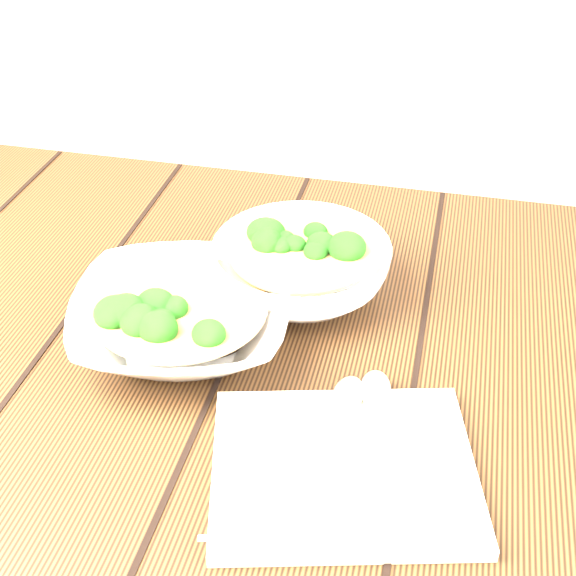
% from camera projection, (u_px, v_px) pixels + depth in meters
% --- Properties ---
extents(table, '(1.20, 0.80, 0.75)m').
position_uv_depth(table, '(254.00, 425.00, 0.95)').
color(table, '#392310').
rests_on(table, ground).
extents(soup_bowl_front, '(0.28, 0.28, 0.07)m').
position_uv_depth(soup_bowl_front, '(182.00, 318.00, 0.87)').
color(soup_bowl_front, white).
rests_on(soup_bowl_front, table).
extents(soup_bowl_back, '(0.28, 0.28, 0.08)m').
position_uv_depth(soup_bowl_back, '(301.00, 266.00, 0.94)').
color(soup_bowl_back, white).
rests_on(soup_bowl_back, table).
extents(trivet, '(0.12, 0.12, 0.03)m').
position_uv_depth(trivet, '(208.00, 323.00, 0.89)').
color(trivet, black).
rests_on(trivet, table).
extents(napkin, '(0.28, 0.25, 0.01)m').
position_uv_depth(napkin, '(343.00, 469.00, 0.73)').
color(napkin, beige).
rests_on(napkin, table).
extents(spoon_left, '(0.03, 0.20, 0.01)m').
position_uv_depth(spoon_left, '(339.00, 422.00, 0.76)').
color(spoon_left, '#AFAA9B').
rests_on(spoon_left, napkin).
extents(spoon_right, '(0.04, 0.20, 0.01)m').
position_uv_depth(spoon_right, '(374.00, 416.00, 0.77)').
color(spoon_right, '#AFAA9B').
rests_on(spoon_right, napkin).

